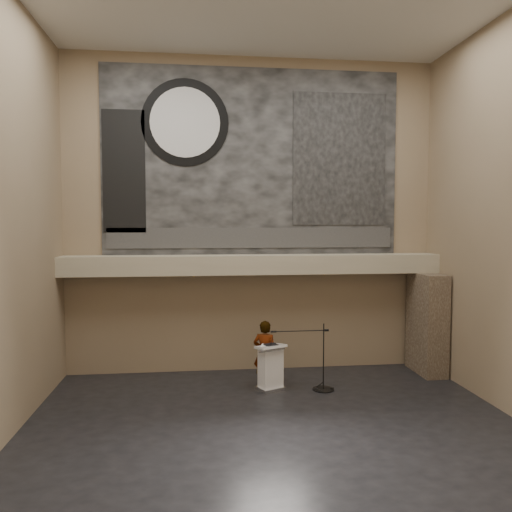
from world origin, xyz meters
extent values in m
plane|color=black|center=(0.00, 0.00, 0.00)|extent=(10.00, 10.00, 0.00)
cube|color=#836E53|center=(0.00, 4.00, 4.25)|extent=(10.00, 0.02, 8.50)
cube|color=#836E53|center=(0.00, -4.00, 4.25)|extent=(10.00, 0.02, 8.50)
cube|color=#836E53|center=(-5.00, 0.00, 4.25)|extent=(0.02, 8.00, 8.50)
cube|color=tan|center=(0.00, 3.60, 2.95)|extent=(10.00, 0.80, 0.50)
cylinder|color=#B2893D|center=(-1.60, 3.55, 2.67)|extent=(0.04, 0.04, 0.06)
cylinder|color=#B2893D|center=(1.90, 3.55, 2.67)|extent=(0.04, 0.04, 0.06)
cube|color=black|center=(0.00, 3.97, 5.70)|extent=(8.00, 0.05, 5.00)
cube|color=#2F2F2F|center=(0.00, 3.93, 3.65)|extent=(7.76, 0.02, 0.55)
cylinder|color=black|center=(-1.80, 3.93, 6.70)|extent=(2.30, 0.02, 2.30)
cylinder|color=silver|center=(-1.80, 3.91, 6.70)|extent=(1.84, 0.02, 1.84)
cube|color=black|center=(2.40, 3.93, 5.80)|extent=(2.60, 0.02, 3.60)
cube|color=black|center=(-3.40, 3.93, 5.40)|extent=(1.10, 0.02, 3.20)
cube|color=#45372A|center=(4.65, 3.15, 1.35)|extent=(0.60, 1.40, 2.70)
cube|color=silver|center=(0.24, 2.22, 0.04)|extent=(0.73, 0.65, 0.08)
cube|color=white|center=(0.24, 2.22, 0.56)|extent=(0.63, 0.54, 0.96)
cube|color=white|center=(0.24, 2.20, 1.07)|extent=(0.80, 0.70, 0.12)
cube|color=black|center=(0.24, 2.18, 1.12)|extent=(0.36, 0.33, 0.04)
cube|color=white|center=(0.12, 2.21, 1.10)|extent=(0.29, 0.34, 0.00)
imported|color=beige|center=(0.15, 2.52, 0.82)|extent=(0.70, 0.59, 1.64)
cylinder|color=black|center=(1.51, 2.07, 0.01)|extent=(0.52, 0.52, 0.02)
cylinder|color=black|center=(1.51, 2.07, 0.81)|extent=(0.03, 0.03, 1.63)
cylinder|color=black|center=(0.90, 2.06, 1.46)|extent=(1.36, 0.03, 0.02)
camera|label=1|loc=(-1.50, -9.54, 4.02)|focal=35.00mm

